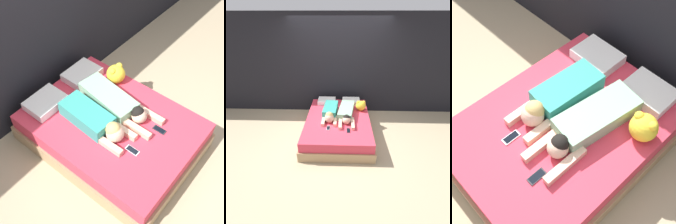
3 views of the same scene
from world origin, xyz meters
The scene contains 10 objects.
ground_plane centered at (0.00, 0.00, 0.00)m, with size 12.00×12.00×0.00m, color tan.
wall_back centered at (0.00, 1.16, 1.30)m, with size 12.00×0.06×2.60m.
bed centered at (0.00, 0.00, 0.21)m, with size 1.51×2.03×0.42m.
pillow_head_left centered at (-0.33, 0.78, 0.48)m, with size 0.46×0.35×0.10m.
pillow_head_right centered at (0.33, 0.78, 0.48)m, with size 0.46×0.35×0.10m.
person_left centered at (-0.19, 0.09, 0.52)m, with size 0.35×0.95×0.24m.
person_right centered at (0.19, 0.09, 0.51)m, with size 0.42×1.12×0.21m.
cell_phone_left centered at (-0.19, -0.44, 0.43)m, with size 0.07×0.16×0.01m.
cell_phone_right centered at (0.23, -0.51, 0.43)m, with size 0.07×0.16×0.01m.
plush_toy centered at (0.55, 0.39, 0.55)m, with size 0.24×0.24×0.26m.
Camera 1 is at (-1.80, -1.47, 3.27)m, focal length 50.00 mm.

